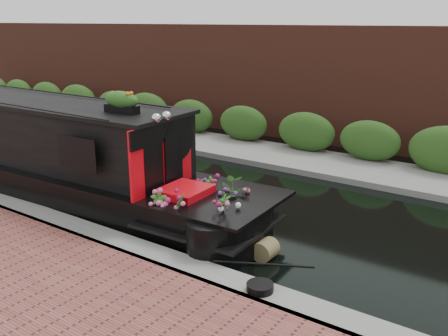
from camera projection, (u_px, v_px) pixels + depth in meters
The scene contains 8 objects.
ground at pixel (206, 198), 12.17m from camera, with size 80.00×80.00×0.00m, color black.
near_bank_coping at pixel (103, 247), 9.59m from camera, with size 40.00×0.60×0.50m, color gray.
far_bank_path at pixel (288, 160), 15.46m from camera, with size 40.00×2.40×0.34m, color gray.
far_hedge at pixel (301, 154), 16.17m from camera, with size 40.00×1.10×2.80m, color #294E1A.
far_brick_wall at pixel (328, 141), 17.81m from camera, with size 40.00×1.00×8.00m, color brown.
narrowboat at pixel (33, 155), 12.59m from camera, with size 12.92×2.87×3.02m.
rope_fender at pixel (266, 250), 9.02m from camera, with size 0.38×0.38×0.40m, color brown.
coiled_mooring_rope at pixel (260, 287), 7.53m from camera, with size 0.42×0.42×0.12m, color black.
Camera 1 is at (6.94, -9.11, 4.20)m, focal length 40.00 mm.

